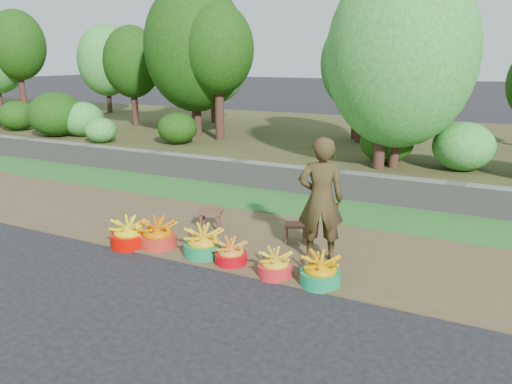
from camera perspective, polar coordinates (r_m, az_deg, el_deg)
The scene contains 15 objects.
ground_plane at distance 6.56m, azimuth -2.38°, elevation -9.38°, with size 120.00×120.00×0.00m, color black.
dirt_shoulder at distance 7.59m, azimuth 2.27°, elevation -5.81°, with size 80.00×2.50×0.02m, color brown.
grass_verge at distance 9.34m, azimuth 7.43°, elevation -1.80°, with size 80.00×1.50×0.04m, color #2A6A27.
retaining_wall at distance 10.05m, azimuth 9.12°, elevation 0.86°, with size 80.00×0.35×0.55m, color slate.
earth_bank at distance 14.71m, azimuth 15.12°, elevation 4.95°, with size 80.00×10.00×0.50m, color #3F3E1D.
vegetation at distance 13.87m, azimuth 5.71°, elevation 14.99°, with size 37.17×8.05×4.65m.
basin_a at distance 7.66m, azimuth -14.32°, elevation -4.72°, with size 0.55×0.55×0.41m.
basin_b at distance 7.52m, azimuth -11.15°, elevation -4.89°, with size 0.55×0.55×0.41m.
basin_c at distance 7.08m, azimuth -6.05°, elevation -5.92°, with size 0.56×0.56×0.42m.
basin_d at distance 6.81m, azimuth -2.89°, elevation -7.08°, with size 0.44×0.44×0.33m.
basin_e at distance 6.45m, azimuth 2.21°, elevation -8.39°, with size 0.45×0.45×0.33m.
basin_f at distance 6.26m, azimuth 7.36°, elevation -9.06°, with size 0.51×0.51×0.38m.
stool_left at distance 8.05m, azimuth -5.21°, elevation -2.58°, with size 0.44×0.39×0.33m.
stool_right at distance 7.52m, azimuth 4.52°, elevation -4.06°, with size 0.40×0.36×0.29m.
vendor_woman at distance 6.76m, azimuth 7.42°, elevation -0.86°, with size 0.62×0.41×1.71m, color black.
Camera 1 is at (2.95, -5.19, 2.72)m, focal length 35.00 mm.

